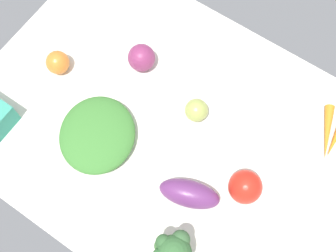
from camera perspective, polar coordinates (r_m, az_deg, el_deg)
The scene contains 8 objects.
tablecloth at distance 114.18cm, azimuth 0.00°, elevation -0.55°, with size 104.00×76.00×2.00cm, color silver.
heirloom_tomato_green at distance 112.18cm, azimuth 3.74°, elevation 2.08°, with size 6.05×6.05×6.05cm, color #A2AD54.
broccoli_head at distance 99.01cm, azimuth 0.59°, elevation -16.06°, with size 8.89×9.68×11.46cm.
heirloom_tomato_orange at distance 121.66cm, azimuth -14.22°, elevation 8.06°, with size 6.37×6.37×6.37cm, color orange.
bell_pepper_red at distance 105.92cm, azimuth 10.05°, elevation -7.83°, with size 8.16×8.16×8.48cm, color red.
red_onion_near_basket at distance 118.32cm, azimuth -3.48°, elevation 8.90°, with size 7.45×7.45×7.45cm, color #852F5C.
leafy_greens_clump at distance 111.20cm, azimuth -9.22°, elevation -1.09°, with size 19.18×21.07×5.51cm, color #3D7C32.
eggplant at distance 105.07cm, azimuth 2.81°, elevation -8.83°, with size 14.74×6.55×6.55cm, color #652F68.
Camera 1 is at (22.73, -33.60, 107.73)cm, focal length 46.65 mm.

